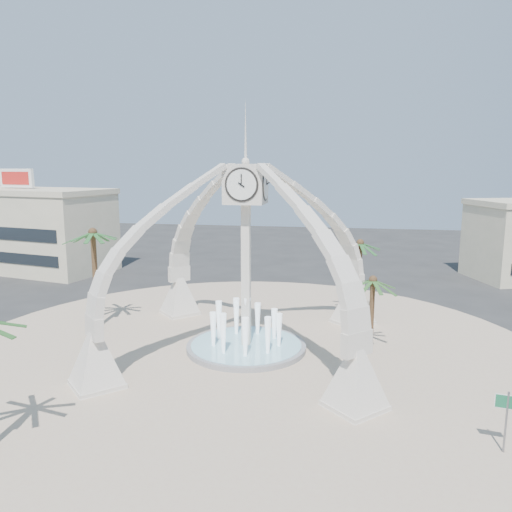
% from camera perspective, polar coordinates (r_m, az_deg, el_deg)
% --- Properties ---
extents(ground, '(140.00, 140.00, 0.00)m').
position_cam_1_polar(ground, '(34.08, -1.11, -10.68)').
color(ground, '#282828').
rests_on(ground, ground).
extents(plaza, '(40.00, 40.00, 0.06)m').
position_cam_1_polar(plaza, '(34.07, -1.11, -10.63)').
color(plaza, tan).
rests_on(plaza, ground).
extents(clock_tower, '(17.94, 17.94, 16.30)m').
position_cam_1_polar(clock_tower, '(32.34, -1.15, 0.13)').
color(clock_tower, beige).
rests_on(clock_tower, ground).
extents(fountain, '(8.00, 8.00, 3.62)m').
position_cam_1_polar(fountain, '(33.98, -1.12, -10.23)').
color(fountain, '#98989A').
rests_on(fountain, ground).
extents(building_nw, '(23.75, 13.73, 11.90)m').
position_cam_1_polar(building_nw, '(66.00, -25.29, 2.85)').
color(building_nw, beige).
rests_on(building_nw, ground).
extents(palm_east, '(3.58, 3.58, 5.54)m').
position_cam_1_polar(palm_east, '(33.29, 13.22, -2.78)').
color(palm_east, brown).
rests_on(palm_east, ground).
extents(palm_west, '(4.46, 4.46, 8.13)m').
position_cam_1_polar(palm_west, '(38.86, -18.15, 2.39)').
color(palm_west, brown).
rests_on(palm_west, ground).
extents(palm_north, '(4.16, 4.16, 6.86)m').
position_cam_1_polar(palm_north, '(40.61, 11.82, 1.33)').
color(palm_north, brown).
rests_on(palm_north, ground).
extents(street_sign, '(1.03, 0.22, 2.82)m').
position_cam_1_polar(street_sign, '(24.45, 26.78, -15.42)').
color(street_sign, slate).
rests_on(street_sign, ground).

